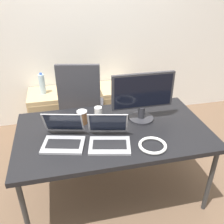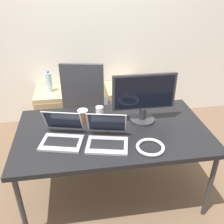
{
  "view_description": "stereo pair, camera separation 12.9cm",
  "coord_description": "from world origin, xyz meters",
  "views": [
    {
      "loc": [
        -0.4,
        -1.75,
        1.9
      ],
      "look_at": [
        0.0,
        0.05,
        0.86
      ],
      "focal_mm": 40.0,
      "sensor_mm": 36.0,
      "label": 1
    },
    {
      "loc": [
        -0.28,
        -1.77,
        1.9
      ],
      "look_at": [
        0.0,
        0.05,
        0.86
      ],
      "focal_mm": 40.0,
      "sensor_mm": 36.0,
      "label": 2
    }
  ],
  "objects": [
    {
      "name": "coffee_cup_white",
      "position": [
        -0.09,
        0.23,
        0.77
      ],
      "size": [
        0.07,
        0.07,
        0.11
      ],
      "color": "white",
      "rests_on": "desk"
    },
    {
      "name": "cable_coil",
      "position": [
        0.25,
        -0.3,
        0.73
      ],
      "size": [
        0.22,
        0.22,
        0.03
      ],
      "color": "white",
      "rests_on": "desk"
    },
    {
      "name": "coffee_cup_brown",
      "position": [
        -0.24,
        0.17,
        0.77
      ],
      "size": [
        0.09,
        0.09,
        0.12
      ],
      "color": "brown",
      "rests_on": "desk"
    },
    {
      "name": "laptop_left",
      "position": [
        -0.42,
        -0.08,
        0.76
      ],
      "size": [
        0.37,
        0.39,
        0.23
      ],
      "color": "#ADADB2",
      "rests_on": "desk"
    },
    {
      "name": "cabinet_left",
      "position": [
        -0.62,
        1.24,
        0.28
      ],
      "size": [
        0.4,
        0.48,
        0.55
      ],
      "color": "tan",
      "rests_on": "ground_plane"
    },
    {
      "name": "desk",
      "position": [
        0.0,
        0.0,
        0.67
      ],
      "size": [
        1.64,
        0.93,
        0.71
      ],
      "color": "black",
      "rests_on": "ground_plane"
    },
    {
      "name": "laptop_right",
      "position": [
        -0.07,
        -0.17,
        0.76
      ],
      "size": [
        0.36,
        0.37,
        0.23
      ],
      "color": "#ADADB2",
      "rests_on": "desk"
    },
    {
      "name": "office_chair",
      "position": [
        -0.18,
        0.79,
        0.43
      ],
      "size": [
        0.57,
        0.6,
        1.11
      ],
      "color": "#232326",
      "rests_on": "ground_plane"
    },
    {
      "name": "water_bottle",
      "position": [
        -0.62,
        1.24,
        0.68
      ],
      "size": [
        0.07,
        0.07,
        0.27
      ],
      "color": "silver",
      "rests_on": "cabinet_left"
    },
    {
      "name": "mouse",
      "position": [
        -0.05,
        0.01,
        0.73
      ],
      "size": [
        0.04,
        0.07,
        0.03
      ],
      "color": "silver",
      "rests_on": "desk"
    },
    {
      "name": "cabinet_right",
      "position": [
        0.31,
        1.24,
        0.28
      ],
      "size": [
        0.4,
        0.48,
        0.55
      ],
      "color": "tan",
      "rests_on": "ground_plane"
    },
    {
      "name": "ground_plane",
      "position": [
        0.0,
        0.0,
        0.0
      ],
      "size": [
        14.0,
        14.0,
        0.0
      ],
      "primitive_type": "plane",
      "color": "brown"
    },
    {
      "name": "wall_back",
      "position": [
        0.0,
        1.52,
        1.3
      ],
      "size": [
        10.0,
        0.05,
        2.6
      ],
      "color": "white",
      "rests_on": "ground_plane"
    },
    {
      "name": "monitor",
      "position": [
        0.29,
        0.11,
        0.95
      ],
      "size": [
        0.56,
        0.23,
        0.45
      ],
      "color": "#2D2D33",
      "rests_on": "desk"
    }
  ]
}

